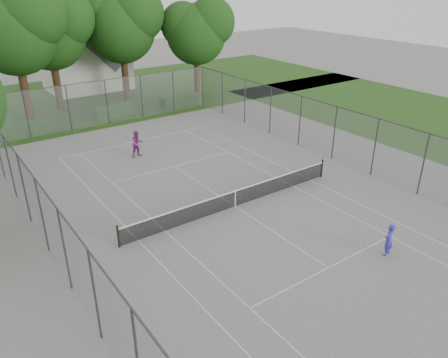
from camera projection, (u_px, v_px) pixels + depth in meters
ground at (235, 207)px, 22.64m from camera, size 120.00×120.00×0.00m
grass_far at (73, 100)px, 41.81m from camera, size 60.00×20.00×0.00m
court_markings at (235, 206)px, 22.64m from camera, size 11.03×23.83×0.01m
tennis_net at (235, 198)px, 22.42m from camera, size 12.87×0.10×1.10m
perimeter_fence at (236, 175)px, 21.87m from camera, size 18.08×34.08×3.52m
tree_far_left at (14, 24)px, 32.93m from camera, size 7.57×6.91×10.88m
tree_far_midleft at (49, 27)px, 36.18m from camera, size 7.02×6.41×10.10m
tree_far_midright at (121, 22)px, 38.89m from camera, size 7.08×6.46×10.17m
tree_far_right at (197, 29)px, 40.23m from camera, size 6.36×5.81×9.14m
hedge_left at (28, 129)px, 32.47m from camera, size 3.94×1.18×0.99m
hedge_mid at (115, 111)px, 36.49m from camera, size 3.42×0.98×1.08m
hedge_right at (179, 100)px, 39.58m from camera, size 3.43×1.26×1.03m
house at (84, 50)px, 44.13m from camera, size 7.81×6.06×9.73m
girl_player at (389, 240)px, 18.47m from camera, size 0.62×0.48×1.50m
woman_player at (138, 144)px, 28.50m from camera, size 0.91×0.73×1.77m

